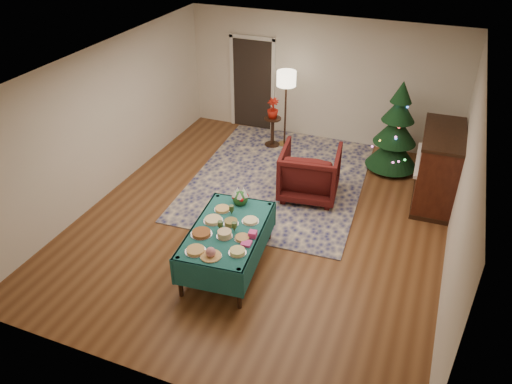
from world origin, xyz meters
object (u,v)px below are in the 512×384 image
at_px(potted_plant, 273,113).
at_px(piano, 438,168).
at_px(buffet_table, 227,236).
at_px(side_table, 272,132).
at_px(christmas_tree, 396,131).
at_px(gift_box, 253,234).
at_px(floor_lamp, 286,83).
at_px(armchair, 310,170).

height_order(potted_plant, piano, piano).
distance_m(buffet_table, side_table, 4.12).
xyz_separation_m(side_table, christmas_tree, (2.59, -0.10, 0.51)).
bearing_deg(buffet_table, gift_box, -5.85).
height_order(gift_box, floor_lamp, floor_lamp).
distance_m(armchair, potted_plant, 2.15).
height_order(potted_plant, christmas_tree, christmas_tree).
relative_size(gift_box, potted_plant, 0.25).
height_order(armchair, christmas_tree, christmas_tree).
relative_size(armchair, side_table, 1.61).
distance_m(christmas_tree, piano, 1.26).
height_order(buffet_table, christmas_tree, christmas_tree).
distance_m(potted_plant, christmas_tree, 2.59).
relative_size(buffet_table, gift_box, 16.92).
distance_m(side_table, christmas_tree, 2.64).
relative_size(side_table, christmas_tree, 0.35).
bearing_deg(floor_lamp, christmas_tree, -5.63).
xyz_separation_m(gift_box, floor_lamp, (-0.95, 4.22, 0.68)).
bearing_deg(side_table, potted_plant, 90.00).
height_order(armchair, potted_plant, armchair).
height_order(armchair, floor_lamp, floor_lamp).
bearing_deg(buffet_table, potted_plant, 100.73).
relative_size(side_table, piano, 0.41).
bearing_deg(floor_lamp, potted_plant, -151.22).
height_order(buffet_table, gift_box, gift_box).
xyz_separation_m(gift_box, side_table, (-1.19, 4.09, -0.42)).
height_order(armchair, side_table, armchair).
xyz_separation_m(potted_plant, christmas_tree, (2.59, -0.10, 0.05)).
distance_m(gift_box, floor_lamp, 4.38).
bearing_deg(piano, side_table, 164.11).
bearing_deg(christmas_tree, gift_box, -109.38).
distance_m(side_table, potted_plant, 0.46).
xyz_separation_m(floor_lamp, christmas_tree, (2.35, -0.23, -0.58)).
xyz_separation_m(gift_box, potted_plant, (-1.19, 4.09, 0.04)).
bearing_deg(gift_box, piano, 53.60).
height_order(gift_box, side_table, gift_box).
relative_size(buffet_table, side_table, 2.84).
distance_m(floor_lamp, side_table, 1.13).
xyz_separation_m(side_table, potted_plant, (0.00, 0.00, 0.46)).
relative_size(gift_box, piano, 0.07).
distance_m(buffet_table, floor_lamp, 4.30).
relative_size(buffet_table, christmas_tree, 1.01).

